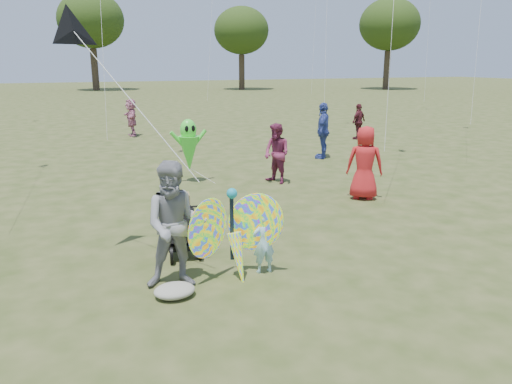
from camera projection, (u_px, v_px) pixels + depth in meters
ground at (307, 286)px, 7.40m from camera, size 160.00×160.00×0.00m
child_girl at (264, 243)px, 7.76m from camera, size 0.37×0.25×0.98m
adult_man at (176, 225)px, 7.19m from camera, size 1.06×0.92×1.89m
grey_bag at (174, 291)px, 7.04m from camera, size 0.59×0.48×0.19m
crowd_a at (365, 163)px, 11.90m from camera, size 1.03×0.94×1.76m
crowd_c at (323, 131)px, 16.95m from camera, size 1.06×1.15×1.89m
crowd_e at (277, 154)px, 13.47m from camera, size 0.85×0.96×1.63m
crowd_h at (359, 122)px, 21.18m from camera, size 0.95×0.70×1.50m
crowd_j at (131, 117)px, 22.10m from camera, size 0.54×1.53×1.64m
jogging_stroller at (179, 219)px, 8.52m from camera, size 0.62×1.10×1.09m
butterfly_kite at (234, 236)px, 7.50m from camera, size 1.74×0.75×1.62m
delta_kite_rig at (74, 32)px, 7.53m from camera, size 1.93×1.83×2.58m
alien_kite at (189, 147)px, 13.51m from camera, size 1.12×0.69×1.74m
tree_line at (119, 22)px, 47.24m from camera, size 91.78×33.60×10.79m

